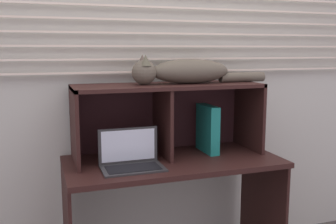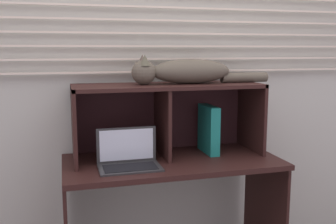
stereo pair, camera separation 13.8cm
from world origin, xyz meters
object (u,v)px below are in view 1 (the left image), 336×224
cat (185,71)px  binder_upright (208,129)px  book_stack (124,155)px  laptop (131,159)px

cat → binder_upright: bearing=-0.0°
book_stack → binder_upright: bearing=-0.2°
laptop → binder_upright: 0.57m
cat → binder_upright: cat is taller
cat → laptop: 0.62m
laptop → book_stack: laptop is taller
cat → book_stack: size_ratio=3.89×
binder_upright → book_stack: bearing=179.8°
laptop → binder_upright: bearing=17.8°
cat → binder_upright: size_ratio=2.92×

